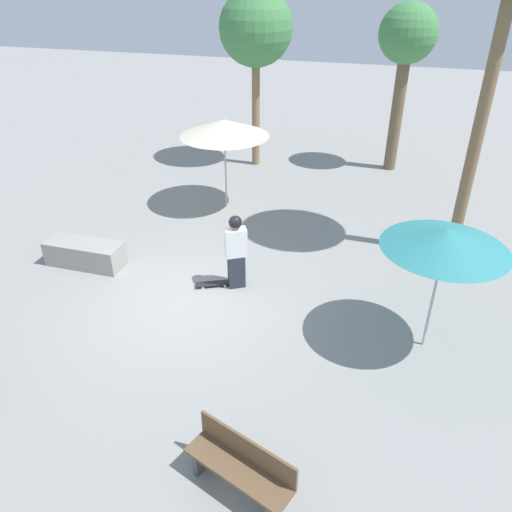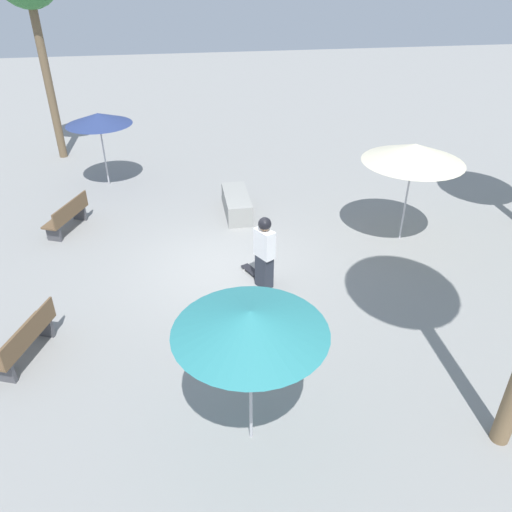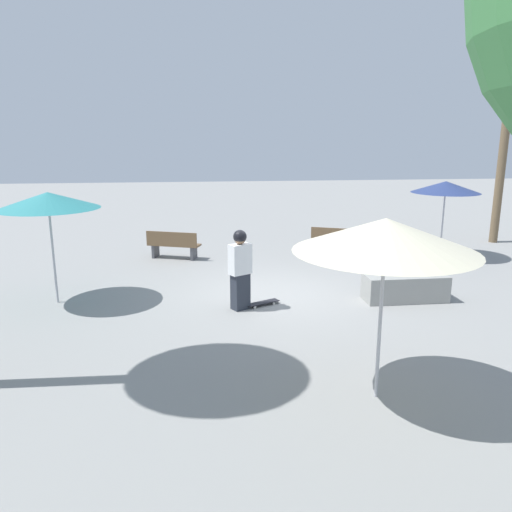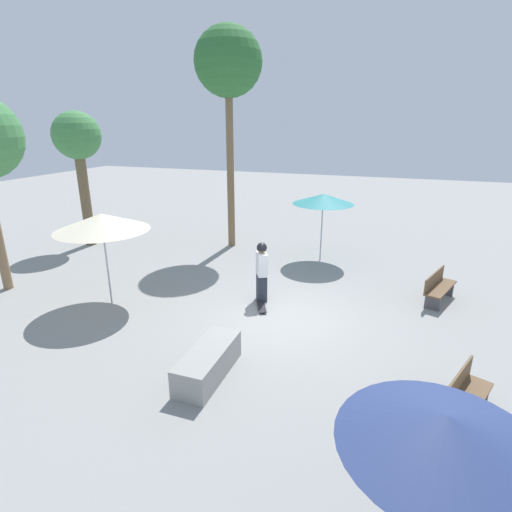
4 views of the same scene
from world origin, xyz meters
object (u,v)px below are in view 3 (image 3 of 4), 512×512
object	(u,v)px
bench_near	(173,245)
bench_far	(337,241)
skater_main	(240,267)
shade_umbrella_teal	(48,201)
palm_tree_center_right	(512,69)
concrete_ledge	(405,288)
shade_umbrella_navy	(446,187)
skateboard	(262,303)
shade_umbrella_cream	(386,235)

from	to	relation	value
bench_near	bench_far	world-z (taller)	same
skater_main	shade_umbrella_teal	size ratio (longest dim) A/B	0.70
shade_umbrella_teal	palm_tree_center_right	distance (m)	14.77
concrete_ledge	shade_umbrella_navy	xyz separation A→B (m)	(3.86, -2.77, 1.85)
bench_far	shade_umbrella_teal	world-z (taller)	shade_umbrella_teal
bench_near	shade_umbrella_teal	size ratio (longest dim) A/B	0.67
shade_umbrella_navy	skateboard	bearing A→B (deg)	122.50
skater_main	bench_near	world-z (taller)	skater_main
bench_far	shade_umbrella_cream	size ratio (longest dim) A/B	0.64
skater_main	shade_umbrella_cream	world-z (taller)	shade_umbrella_cream
skateboard	shade_umbrella_navy	world-z (taller)	shade_umbrella_navy
skateboard	bench_far	distance (m)	5.49
skater_main	palm_tree_center_right	world-z (taller)	palm_tree_center_right
skater_main	shade_umbrella_teal	xyz separation A→B (m)	(0.92, 4.03, 1.35)
skateboard	bench_near	size ratio (longest dim) A/B	0.49
shade_umbrella_navy	palm_tree_center_right	xyz separation A→B (m)	(1.89, -2.91, 3.60)
bench_near	shade_umbrella_navy	distance (m)	8.35
skateboard	bench_far	xyz separation A→B (m)	(4.60, -2.97, 0.37)
bench_near	palm_tree_center_right	xyz separation A→B (m)	(1.15, -11.05, 5.32)
shade_umbrella_teal	shade_umbrella_cream	bearing A→B (deg)	-130.71
shade_umbrella_navy	shade_umbrella_cream	distance (m)	9.34
bench_near	shade_umbrella_teal	bearing A→B (deg)	-101.86
bench_near	shade_umbrella_teal	xyz separation A→B (m)	(-3.82, 2.42, 1.86)
skater_main	skateboard	distance (m)	1.02
skateboard	shade_umbrella_teal	xyz separation A→B (m)	(0.75, 4.53, 2.23)
shade_umbrella_teal	palm_tree_center_right	size ratio (longest dim) A/B	0.36
skateboard	palm_tree_center_right	distance (m)	12.05
bench_near	bench_far	size ratio (longest dim) A/B	1.01
skateboard	shade_umbrella_navy	size ratio (longest dim) A/B	0.35
concrete_ledge	shade_umbrella_teal	xyz separation A→B (m)	(0.77, 7.78, 1.99)
concrete_ledge	palm_tree_center_right	world-z (taller)	palm_tree_center_right
palm_tree_center_right	concrete_ledge	bearing A→B (deg)	135.33
shade_umbrella_navy	bench_far	bearing A→B (deg)	75.90
concrete_ledge	shade_umbrella_teal	world-z (taller)	shade_umbrella_teal
bench_far	skateboard	bearing A→B (deg)	-99.77
bench_near	palm_tree_center_right	distance (m)	12.32
concrete_ledge	shade_umbrella_navy	world-z (taller)	shade_umbrella_navy
skateboard	shade_umbrella_cream	size ratio (longest dim) A/B	0.31
bench_near	shade_umbrella_navy	size ratio (longest dim) A/B	0.71
bench_far	palm_tree_center_right	world-z (taller)	palm_tree_center_right
skater_main	bench_near	bearing A→B (deg)	78.98
concrete_ledge	shade_umbrella_teal	distance (m)	8.07
bench_near	shade_umbrella_teal	distance (m)	4.89
skater_main	concrete_ledge	xyz separation A→B (m)	(0.14, -3.75, -0.64)
skateboard	palm_tree_center_right	size ratio (longest dim) A/B	0.12
skateboard	bench_near	world-z (taller)	bench_near
shade_umbrella_teal	bench_near	bearing A→B (deg)	-32.34
bench_far	bench_near	bearing A→B (deg)	-156.59
shade_umbrella_teal	shade_umbrella_cream	distance (m)	7.43
shade_umbrella_navy	skater_main	bearing A→B (deg)	121.54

